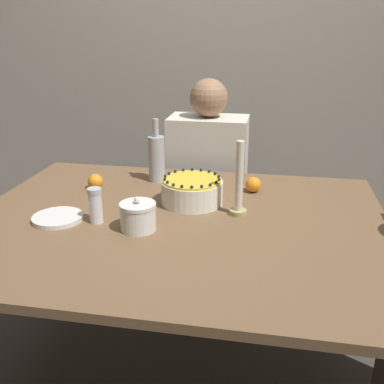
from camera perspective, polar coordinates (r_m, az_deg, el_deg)
The scene contains 11 objects.
wall_behind at distance 2.86m, azimuth 4.10°, elevation 17.82°, with size 8.00×0.05×2.60m.
dining_table at distance 1.66m, azimuth -2.06°, elevation -6.61°, with size 1.51×1.17×0.77m.
cake at distance 1.75m, azimuth -0.00°, elevation 0.12°, with size 0.24×0.24×0.11m.
sugar_bowl at distance 1.53m, azimuth -6.87°, elevation -3.08°, with size 0.12×0.12×0.12m.
sugar_shaker at distance 1.61m, azimuth -12.16°, elevation -1.66°, with size 0.05×0.05×0.13m.
plate_stack at distance 1.68m, azimuth -16.69°, elevation -3.16°, with size 0.18×0.18×0.02m.
candle at distance 1.63m, azimuth 5.99°, elevation 0.83°, with size 0.06×0.06×0.28m.
bottle at distance 2.00m, azimuth -4.53°, elevation 4.39°, with size 0.07×0.07×0.28m.
orange_fruit_0 at distance 1.95m, azimuth -12.18°, elevation 1.32°, with size 0.06×0.06×0.06m.
orange_fruit_1 at distance 1.89m, azimuth 7.77°, elevation 0.94°, with size 0.07×0.07×0.07m.
person_man_blue_shirt at distance 2.43m, azimuth 1.95°, elevation -1.69°, with size 0.40×0.34×1.19m.
Camera 1 is at (0.33, -1.44, 1.43)m, focal length 42.00 mm.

